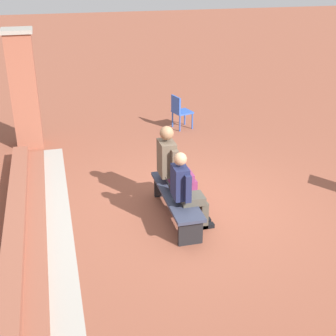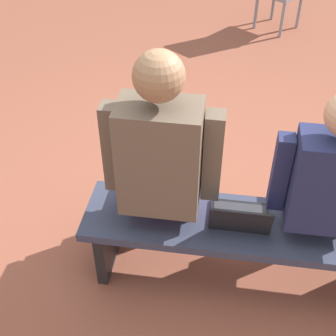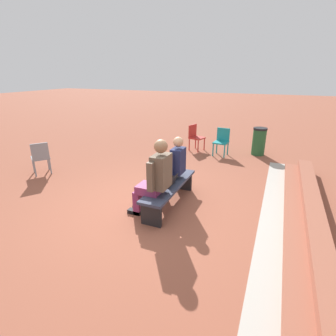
{
  "view_description": "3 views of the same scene",
  "coord_description": "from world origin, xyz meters",
  "px_view_note": "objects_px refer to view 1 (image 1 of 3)",
  "views": [
    {
      "loc": [
        -6.72,
        2.14,
        3.98
      ],
      "look_at": [
        -0.37,
        0.52,
        0.97
      ],
      "focal_mm": 50.0,
      "sensor_mm": 36.0,
      "label": 1
    },
    {
      "loc": [
        -0.09,
        2.14,
        2.3
      ],
      "look_at": [
        0.13,
        0.64,
        1.03
      ],
      "focal_mm": 50.0,
      "sensor_mm": 36.0,
      "label": 2
    },
    {
      "loc": [
        4.0,
        2.14,
        2.48
      ],
      "look_at": [
        -0.19,
        0.35,
        0.8
      ],
      "focal_mm": 28.0,
      "sensor_mm": 36.0,
      "label": 3
    }
  ],
  "objects_px": {
    "laptop": "(175,189)",
    "plastic_chair_far_left": "(180,110)",
    "bench": "(176,199)",
    "person_adult": "(173,164)",
    "person_student": "(186,188)"
  },
  "relations": [
    {
      "from": "bench",
      "to": "laptop",
      "type": "bearing_deg",
      "value": 13.74
    },
    {
      "from": "bench",
      "to": "person_student",
      "type": "xyz_separation_m",
      "value": [
        -0.34,
        -0.07,
        0.35
      ]
    },
    {
      "from": "person_student",
      "to": "person_adult",
      "type": "xyz_separation_m",
      "value": [
        0.81,
        -0.01,
        0.06
      ]
    },
    {
      "from": "plastic_chair_far_left",
      "to": "person_adult",
      "type": "bearing_deg",
      "value": 162.69
    },
    {
      "from": "person_adult",
      "to": "plastic_chair_far_left",
      "type": "bearing_deg",
      "value": -17.31
    },
    {
      "from": "person_adult",
      "to": "laptop",
      "type": "height_order",
      "value": "person_adult"
    },
    {
      "from": "bench",
      "to": "plastic_chair_far_left",
      "type": "distance_m",
      "value": 4.36
    },
    {
      "from": "person_adult",
      "to": "laptop",
      "type": "xyz_separation_m",
      "value": [
        -0.42,
        0.09,
        -0.26
      ]
    },
    {
      "from": "person_student",
      "to": "plastic_chair_far_left",
      "type": "xyz_separation_m",
      "value": [
        4.52,
        -1.16,
        -0.22
      ]
    },
    {
      "from": "laptop",
      "to": "plastic_chair_far_left",
      "type": "distance_m",
      "value": 4.31
    },
    {
      "from": "laptop",
      "to": "plastic_chair_far_left",
      "type": "xyz_separation_m",
      "value": [
        4.13,
        -1.24,
        -0.02
      ]
    },
    {
      "from": "bench",
      "to": "plastic_chair_far_left",
      "type": "relative_size",
      "value": 2.14
    },
    {
      "from": "bench",
      "to": "laptop",
      "type": "height_order",
      "value": "laptop"
    },
    {
      "from": "person_student",
      "to": "laptop",
      "type": "relative_size",
      "value": 4.09
    },
    {
      "from": "person_adult",
      "to": "plastic_chair_far_left",
      "type": "height_order",
      "value": "person_adult"
    }
  ]
}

